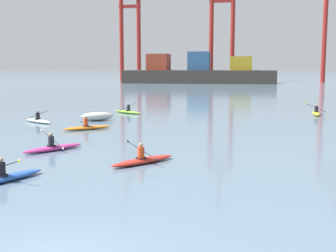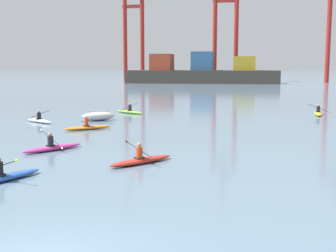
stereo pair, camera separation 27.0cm
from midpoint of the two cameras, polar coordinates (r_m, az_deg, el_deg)
The scene contains 11 objects.
container_barge at distance 112.34m, azimuth 3.87°, elevation 6.85°, with size 37.51×10.29×7.78m.
gantry_crane_west at distance 130.78m, azimuth -5.04°, elevation 13.46°, with size 6.30×17.12×37.70m.
gantry_crane_west_mid at distance 124.30m, azimuth 6.92°, elevation 13.72°, with size 6.97×15.36×36.39m.
capsized_dinghy at distance 35.59m, azimuth -9.31°, elevation 1.25°, with size 2.80×2.27×0.76m.
kayak_blue at distance 17.81m, azimuth -20.78°, elevation -6.21°, with size 2.04×3.32×1.01m.
kayak_orange at distance 30.64m, azimuth -10.63°, elevation -0.15°, with size 3.02×2.61×0.95m.
kayak_white at distance 35.44m, azimuth -16.68°, elevation 0.71°, with size 3.18×2.35×0.96m.
kayak_lime at distance 40.74m, azimuth -5.38°, elevation 1.88°, with size 3.15×2.40×0.98m.
kayak_red at distance 19.76m, azimuth -3.68°, elevation -4.36°, with size 2.63×3.00×0.95m.
kayak_yellow at distance 41.52m, azimuth 18.36°, elevation 1.63°, with size 2.16×3.44×1.07m.
kayak_magenta at distance 23.47m, azimuth -14.92°, elevation -2.68°, with size 2.46×3.12×1.05m.
Camera 1 is at (3.95, -8.37, 4.32)m, focal length 47.35 mm.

